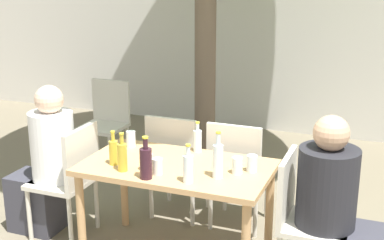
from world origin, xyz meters
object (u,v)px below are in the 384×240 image
Objects in this scene: patio_chair_0 at (70,175)px; oil_cruet_4 at (122,156)px; drinking_glass_4 at (131,139)px; water_bottle_5 at (188,168)px; dining_table_front at (177,177)px; patio_chair_1 at (302,213)px; patio_chair_4 at (106,118)px; patio_chair_3 at (237,168)px; person_seated_0 at (45,168)px; drinking_glass_2 at (147,162)px; oil_cruet_0 at (114,152)px; drinking_glass_3 at (157,166)px; wine_bottle_2 at (146,162)px; drinking_glass_1 at (252,163)px; water_bottle_1 at (198,140)px; patio_chair_2 at (176,160)px; person_seated_1 at (338,215)px; drinking_glass_0 at (237,166)px; water_bottle_3 at (218,160)px.

oil_cruet_4 is at bearing 68.31° from patio_chair_0.
water_bottle_5 is at bearing -36.08° from drinking_glass_4.
patio_chair_1 reaches higher than dining_table_front.
patio_chair_4 is 2.09m from oil_cruet_4.
patio_chair_4 is at bearing -26.80° from patio_chair_3.
drinking_glass_2 is (0.99, -0.17, 0.25)m from person_seated_0.
oil_cruet_0 is 2.21× the size of drinking_glass_3.
drinking_glass_1 is (0.62, 0.38, -0.06)m from wine_bottle_2.
person_seated_0 is 5.21× the size of water_bottle_1.
patio_chair_2 is 1.00× the size of patio_chair_4.
person_seated_1 is 10.43× the size of drinking_glass_1.
water_bottle_5 is at bearing -14.84° from drinking_glass_2.
patio_chair_2 and patio_chair_3 have the same top height.
dining_table_front is 11.53× the size of drinking_glass_1.
wine_bottle_2 is 2.51× the size of drinking_glass_0.
dining_table_front is 0.38m from water_bottle_5.
patio_chair_0 is 1.00× the size of patio_chair_3.
water_bottle_5 is (1.10, -0.26, 0.32)m from patio_chair_0.
oil_cruet_0 is at bearing -159.66° from dining_table_front.
drinking_glass_4 is (-1.62, 0.23, 0.25)m from person_seated_1.
water_bottle_1 is 0.60m from water_bottle_5.
patio_chair_2 is at bearing -36.35° from patio_chair_4.
water_bottle_1 is at bearing 105.04° from person_seated_0.
water_bottle_3 is at bearing 43.44° from water_bottle_5.
drinking_glass_1 is at bearing 19.93° from drinking_glass_2.
person_seated_0 reaches higher than patio_chair_2.
drinking_glass_4 is (-0.68, 0.50, -0.04)m from water_bottle_5.
wine_bottle_2 is 0.48m from water_bottle_3.
water_bottle_1 reaches higher than patio_chair_0.
person_seated_1 is at bearing 7.58° from drinking_glass_2.
wine_bottle_2 is 1.07× the size of oil_cruet_4.
person_seated_1 is at bearing 0.34° from drinking_glass_0.
water_bottle_3 reaches higher than dining_table_front.
drinking_glass_2 is at bearing -131.13° from dining_table_front.
drinking_glass_1 is 1.03m from drinking_glass_4.
drinking_glass_1 is 0.72m from drinking_glass_2.
water_bottle_3 is (-0.79, -0.12, 0.31)m from person_seated_1.
drinking_glass_1 is at bearing 93.02° from patio_chair_0.
person_seated_0 reaches higher than wine_bottle_2.
patio_chair_4 is 7.91× the size of drinking_glass_0.
water_bottle_3 is 0.16m from drinking_glass_0.
patio_chair_0 is at bearing 179.83° from drinking_glass_0.
water_bottle_3 is (1.80, -1.60, 0.34)m from patio_chair_4.
patio_chair_1 and patio_chair_4 have the same top height.
person_seated_1 is 4.43× the size of oil_cruet_4.
drinking_glass_0 is (0.72, -0.62, 0.27)m from patio_chair_2.
patio_chair_3 is 1.92m from patio_chair_4.
oil_cruet_0 reaches higher than drinking_glass_3.
drinking_glass_3 is (0.04, 0.09, -0.06)m from wine_bottle_2.
patio_chair_3 is at bearing 52.30° from water_bottle_1.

